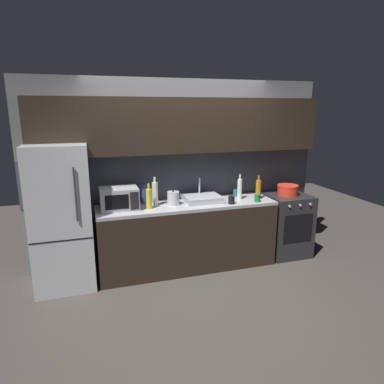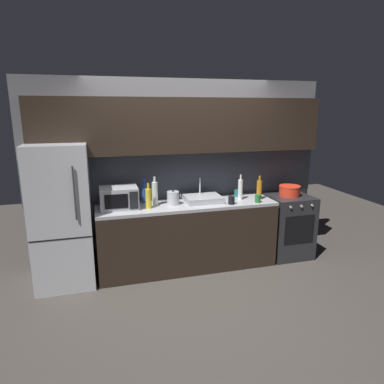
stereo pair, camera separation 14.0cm
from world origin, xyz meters
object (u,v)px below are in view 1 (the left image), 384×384
Objects in this scene: mug_dark at (231,200)px; mug_teal at (236,193)px; oven_range at (286,225)px; wine_bottle_white at (240,189)px; wine_bottle_blue at (144,193)px; kettle at (173,198)px; wine_bottle_amber at (258,189)px; microwave at (119,198)px; wine_bottle_yellow at (149,198)px; mug_green at (257,198)px; refrigerator at (62,217)px; cooking_pot at (288,190)px; wine_bottle_clear at (155,194)px.

mug_dark is 0.42m from mug_teal.
mug_teal is (-0.74, 0.17, 0.50)m from oven_range.
wine_bottle_blue is (-1.29, 0.19, -0.00)m from wine_bottle_white.
kettle is 1.20m from wine_bottle_amber.
wine_bottle_white is (1.63, -0.01, 0.01)m from microwave.
wine_bottle_amber reaches higher than wine_bottle_yellow.
oven_range is at bearing -5.43° from wine_bottle_blue.
microwave is at bearing 172.83° from mug_green.
mug_dark is (-0.21, -0.19, -0.09)m from wine_bottle_white.
mug_teal is 0.40m from mug_green.
refrigerator reaches higher than mug_green.
cooking_pot reaches higher than mug_dark.
wine_bottle_amber reaches higher than cooking_pot.
kettle is 1.12m from mug_green.
oven_range is at bearing -11.96° from cooking_pot.
mug_green is 0.63m from cooking_pot.
microwave is at bearing 179.58° from wine_bottle_white.
refrigerator is at bearing 179.98° from oven_range.
mug_dark is (-0.97, -0.18, 0.50)m from oven_range.
wine_bottle_blue is 1.15m from mug_dark.
wine_bottle_amber is 1.43m from wine_bottle_clear.
microwave is at bearing -177.30° from wine_bottle_clear.
wine_bottle_amber is at bearing 16.50° from mug_dark.
mug_dark is (0.96, -0.23, -0.11)m from wine_bottle_clear.
cooking_pot is at bearing -0.01° from kettle.
wine_bottle_clear reaches higher than mug_teal.
microwave is 1.44× the size of wine_bottle_yellow.
wine_bottle_blue is (-0.02, 0.27, 0.01)m from wine_bottle_yellow.
mug_green is (-0.09, -0.16, -0.08)m from wine_bottle_amber.
refrigerator is 1.05m from wine_bottle_blue.
microwave is 0.38m from wine_bottle_blue.
wine_bottle_clear is at bearing -52.66° from wine_bottle_blue.
mug_teal is at bearing 81.96° from wine_bottle_white.
wine_bottle_amber is 0.49m from mug_dark.
microwave reaches higher than mug_green.
wine_bottle_amber is at bearing -2.39° from kettle.
wine_bottle_yellow is at bearing -177.81° from oven_range.
kettle is at bearing -169.94° from mug_teal.
wine_bottle_amber is 0.26m from wine_bottle_white.
wine_bottle_clear reaches higher than cooking_pot.
kettle is at bearing 0.02° from refrigerator.
refrigerator is 3.07m from cooking_pot.
wine_bottle_amber is 1.09× the size of cooking_pot.
wine_bottle_yellow is 2.03m from cooking_pot.
cooking_pot is (2.39, -0.02, -0.06)m from microwave.
wine_bottle_blue is 2.06m from cooking_pot.
wine_bottle_yellow is at bearing -4.37° from refrigerator.
refrigerator is 2.11m from mug_dark.
wine_bottle_yellow is at bearing -178.89° from wine_bottle_amber.
kettle is 1.70m from cooking_pot.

